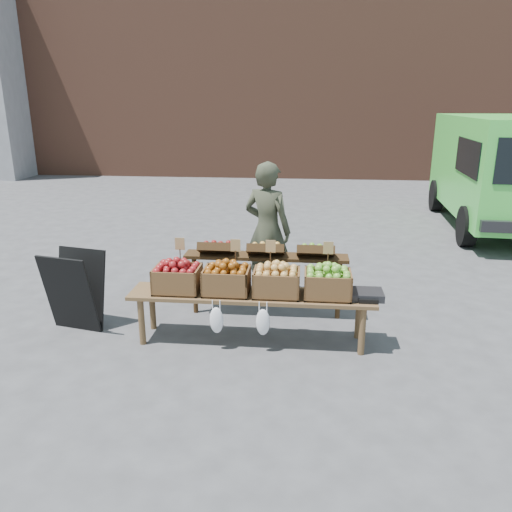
# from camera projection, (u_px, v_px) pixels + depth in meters

# --- Properties ---
(ground) EXTENTS (80.00, 80.00, 0.00)m
(ground) POSITION_uv_depth(u_px,v_px,m) (310.00, 364.00, 5.15)
(ground) COLOR #48484A
(brick_building) EXTENTS (24.00, 4.00, 10.00)m
(brick_building) POSITION_uv_depth(u_px,v_px,m) (313.00, 32.00, 17.93)
(brick_building) COLOR brown
(brick_building) RESTS_ON ground
(delivery_van) EXTENTS (2.70, 5.31, 2.31)m
(delivery_van) POSITION_uv_depth(u_px,v_px,m) (505.00, 174.00, 10.40)
(delivery_van) COLOR #46D146
(delivery_van) RESTS_ON ground
(vendor) EXTENTS (0.80, 0.68, 1.86)m
(vendor) POSITION_uv_depth(u_px,v_px,m) (267.00, 230.00, 6.73)
(vendor) COLOR #373B2A
(vendor) RESTS_ON ground
(chalkboard_sign) EXTENTS (0.69, 0.47, 0.96)m
(chalkboard_sign) POSITION_uv_depth(u_px,v_px,m) (75.00, 291.00, 5.82)
(chalkboard_sign) COLOR black
(chalkboard_sign) RESTS_ON ground
(back_table) EXTENTS (2.10, 0.44, 1.04)m
(back_table) POSITION_uv_depth(u_px,v_px,m) (266.00, 276.00, 6.18)
(back_table) COLOR #342110
(back_table) RESTS_ON ground
(display_bench) EXTENTS (2.70, 0.56, 0.57)m
(display_bench) POSITION_uv_depth(u_px,v_px,m) (252.00, 317.00, 5.57)
(display_bench) COLOR brown
(display_bench) RESTS_ON ground
(crate_golden_apples) EXTENTS (0.50, 0.40, 0.28)m
(crate_golden_apples) POSITION_uv_depth(u_px,v_px,m) (178.00, 279.00, 5.52)
(crate_golden_apples) COLOR #69000F
(crate_golden_apples) RESTS_ON display_bench
(crate_russet_pears) EXTENTS (0.50, 0.40, 0.28)m
(crate_russet_pears) POSITION_uv_depth(u_px,v_px,m) (227.00, 281.00, 5.47)
(crate_russet_pears) COLOR #88510D
(crate_russet_pears) RESTS_ON display_bench
(crate_red_apples) EXTENTS (0.50, 0.40, 0.28)m
(crate_red_apples) POSITION_uv_depth(u_px,v_px,m) (277.00, 283.00, 5.42)
(crate_red_apples) COLOR gold
(crate_red_apples) RESTS_ON display_bench
(crate_green_apples) EXTENTS (0.50, 0.40, 0.28)m
(crate_green_apples) POSITION_uv_depth(u_px,v_px,m) (327.00, 284.00, 5.37)
(crate_green_apples) COLOR #55992A
(crate_green_apples) RESTS_ON display_bench
(weighing_scale) EXTENTS (0.34, 0.30, 0.08)m
(weighing_scale) POSITION_uv_depth(u_px,v_px,m) (367.00, 294.00, 5.36)
(weighing_scale) COLOR black
(weighing_scale) RESTS_ON display_bench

